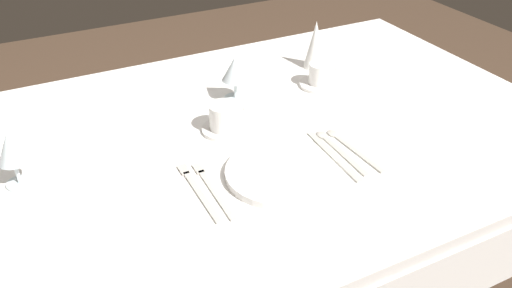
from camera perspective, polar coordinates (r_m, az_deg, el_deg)
The scene contains 14 objects.
dining_table at distance 1.43m, azimuth -2.22°, elevation -1.96°, with size 1.80×1.11×0.74m.
dinner_plate at distance 1.23m, azimuth 2.52°, elevation -3.13°, with size 0.25×0.25×0.02m, color white.
fork_outer at distance 1.20m, azimuth -4.79°, elevation -4.69°, with size 0.02×0.23×0.00m.
fork_inner at distance 1.20m, azimuth -6.36°, elevation -4.89°, with size 0.02×0.23×0.00m.
dinner_knife at distance 1.31m, azimuth 8.45°, elevation -1.35°, with size 0.03×0.24×0.00m.
spoon_soup at distance 1.35m, azimuth 8.52°, elevation -0.31°, with size 0.03×0.22×0.01m.
spoon_dessert at distance 1.36m, azimuth 9.85°, elevation -0.10°, with size 0.03×0.22×0.01m.
saucer_left at distance 1.65m, azimuth 6.94°, elevation 6.40°, with size 0.13×0.13×0.01m, color white.
coffee_cup_left at distance 1.64m, azimuth 7.08°, elevation 7.56°, with size 0.10×0.08×0.06m.
saucer_right at distance 1.41m, azimuth -3.36°, elevation 1.62°, with size 0.12×0.12×0.01m, color white.
coffee_cup_right at distance 1.39m, azimuth -3.35°, elevation 3.00°, with size 0.10×0.08×0.07m.
wine_glass_centre at distance 1.52m, azimuth -2.26°, elevation 7.90°, with size 0.08×0.08×0.13m.
wine_glass_left at distance 1.28m, azimuth -24.88°, elevation -0.72°, with size 0.06×0.06×0.13m.
napkin_folded at distance 1.74m, azimuth 6.40°, elevation 10.58°, with size 0.07×0.07×0.16m, color white.
Camera 1 is at (-0.48, -1.07, 1.47)m, focal length 37.16 mm.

